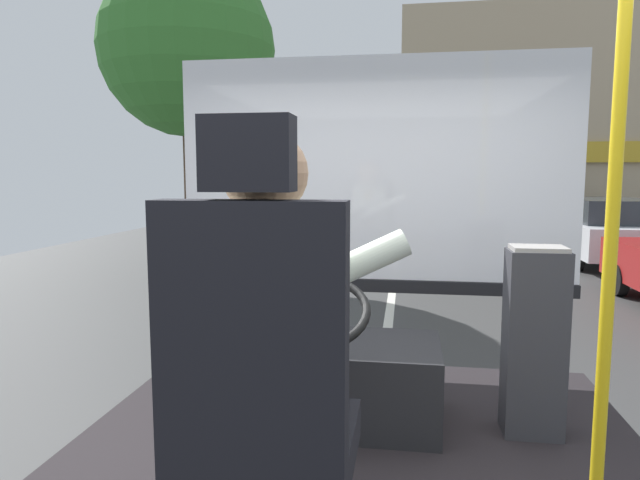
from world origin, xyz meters
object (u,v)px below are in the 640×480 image
parked_car_black (535,211)px  driver_seat (263,409)px  bus_driver (272,320)px  fare_box (534,341)px  handrail_pole (614,200)px  steering_console (327,378)px  parked_car_white (604,230)px

parked_car_black → driver_seat: bearing=-104.6°
bus_driver → fare_box: 1.53m
parked_car_black → fare_box: bearing=-102.2°
handrail_pole → parked_car_black: (3.21, 15.80, -1.03)m
driver_seat → handrail_pole: handrail_pole is taller
driver_seat → steering_console: 1.29m
bus_driver → parked_car_white: size_ratio=0.21×
handrail_pole → parked_car_white: bearing=71.8°
driver_seat → fare_box: bearing=51.9°
steering_console → parked_car_black: (4.25, 15.11, -0.12)m
bus_driver → handrail_pole: 1.17m
parked_car_black → parked_car_white: bearing=-86.6°
steering_console → parked_car_black: bearing=74.3°
driver_seat → steering_console: driver_seat is taller
handrail_pole → fare_box: (-0.07, 0.70, -0.69)m
fare_box → parked_car_black: size_ratio=0.23×
parked_car_white → parked_car_black: size_ratio=1.04×
fare_box → parked_car_black: fare_box is taller
fare_box → steering_console: bearing=-179.3°
handrail_pole → fare_box: bearing=95.5°
fare_box → parked_car_white: fare_box is taller
steering_console → parked_car_white: steering_console is taller
driver_seat → handrail_pole: size_ratio=0.60×
bus_driver → fare_box: size_ratio=0.94×
bus_driver → parked_car_white: 12.02m
bus_driver → steering_console: (-0.00, 1.12, -0.59)m
driver_seat → parked_car_white: 12.11m
handrail_pole → parked_car_white: size_ratio=0.56×
bus_driver → parked_car_black: bus_driver is taller
handrail_pole → fare_box: 0.99m
driver_seat → parked_car_black: driver_seat is taller
driver_seat → parked_car_white: bearing=67.9°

